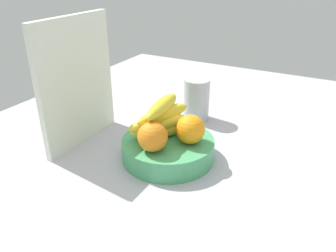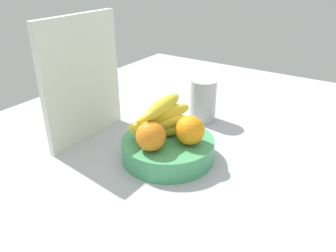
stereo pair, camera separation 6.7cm
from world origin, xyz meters
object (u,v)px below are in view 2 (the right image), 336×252
(cutting_board, at_px, (82,80))
(orange_center, at_px, (151,136))
(thermos_tumbler, at_px, (203,101))
(banana_bunch, at_px, (162,118))
(orange_front_left, at_px, (190,130))
(fruit_bowl, at_px, (168,149))
(orange_front_right, at_px, (167,119))

(cutting_board, bearing_deg, orange_center, -98.46)
(thermos_tumbler, bearing_deg, orange_center, -174.66)
(banana_bunch, bearing_deg, orange_front_left, -85.53)
(thermos_tumbler, bearing_deg, fruit_bowl, -171.88)
(orange_front_right, distance_m, cutting_board, 0.27)
(banana_bunch, bearing_deg, fruit_bowl, -107.72)
(orange_front_left, bearing_deg, thermos_tumbler, 20.75)
(thermos_tumbler, bearing_deg, orange_front_left, -159.25)
(orange_front_right, height_order, orange_center, same)
(banana_bunch, bearing_deg, orange_front_right, 9.14)
(cutting_board, bearing_deg, orange_front_right, -74.60)
(banana_bunch, xyz_separation_m, thermos_tumbler, (0.26, 0.01, -0.04))
(orange_center, distance_m, thermos_tumbler, 0.34)
(fruit_bowl, bearing_deg, orange_center, 174.09)
(orange_front_right, height_order, cutting_board, cutting_board)
(banana_bunch, relative_size, cutting_board, 0.50)
(orange_front_left, bearing_deg, fruit_bowl, 103.67)
(thermos_tumbler, bearing_deg, banana_bunch, -176.88)
(fruit_bowl, relative_size, orange_front_left, 3.26)
(orange_front_left, bearing_deg, orange_center, 141.28)
(fruit_bowl, relative_size, orange_center, 3.26)
(banana_bunch, distance_m, cutting_board, 0.26)
(orange_center, distance_m, cutting_board, 0.28)
(fruit_bowl, distance_m, orange_front_left, 0.09)
(orange_center, xyz_separation_m, thermos_tumbler, (0.34, 0.03, -0.03))
(orange_front_right, bearing_deg, fruit_bowl, -144.07)
(fruit_bowl, bearing_deg, thermos_tumbler, 8.12)
(orange_front_left, distance_m, banana_bunch, 0.08)
(fruit_bowl, relative_size, cutting_board, 0.69)
(orange_front_left, height_order, orange_center, same)
(fruit_bowl, bearing_deg, cutting_board, 95.46)
(orange_front_left, bearing_deg, orange_front_right, 73.17)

